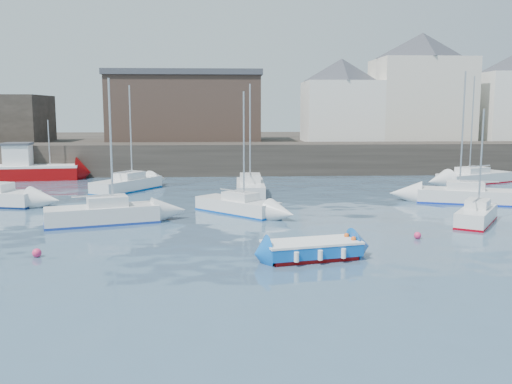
{
  "coord_description": "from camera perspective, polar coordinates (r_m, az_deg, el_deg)",
  "views": [
    {
      "loc": [
        -1.88,
        -20.89,
        6.27
      ],
      "look_at": [
        0.0,
        12.0,
        1.5
      ],
      "focal_mm": 40.0,
      "sensor_mm": 36.0,
      "label": 1
    }
  ],
  "objects": [
    {
      "name": "sailboat_b",
      "position": [
        34.8,
        -1.85,
        -1.35
      ],
      "size": [
        5.3,
        5.34,
        7.33
      ],
      "color": "silver",
      "rests_on": "ground"
    },
    {
      "name": "bldg_east_d",
      "position": [
        63.72,
        8.5,
        9.13
      ],
      "size": [
        11.14,
        11.14,
        8.95
      ],
      "color": "white",
      "rests_on": "land_strip"
    },
    {
      "name": "buoy_mid",
      "position": [
        29.12,
        15.84,
        -4.51
      ],
      "size": [
        0.35,
        0.35,
        0.35
      ],
      "primitive_type": "sphere",
      "color": "#E42D62",
      "rests_on": "ground"
    },
    {
      "name": "buoy_near",
      "position": [
        26.37,
        -21.05,
        -6.08
      ],
      "size": [
        0.39,
        0.39,
        0.39
      ],
      "primitive_type": "sphere",
      "color": "#E42D62",
      "rests_on": "ground"
    },
    {
      "name": "sailboat_a",
      "position": [
        32.64,
        -15.07,
        -2.12
      ],
      "size": [
        6.42,
        3.73,
        7.96
      ],
      "color": "silver",
      "rests_on": "ground"
    },
    {
      "name": "blue_dinghy",
      "position": [
        24.32,
        5.57,
        -5.69
      ],
      "size": [
        4.39,
        2.65,
        0.78
      ],
      "color": "#860607",
      "rests_on": "ground"
    },
    {
      "name": "fishing_boat",
      "position": [
        55.47,
        -21.7,
        2.24
      ],
      "size": [
        8.37,
        3.9,
        5.36
      ],
      "color": "#860607",
      "rests_on": "ground"
    },
    {
      "name": "bldg_east_a",
      "position": [
        66.64,
        16.16,
        10.1
      ],
      "size": [
        13.36,
        13.36,
        11.8
      ],
      "color": "beige",
      "rests_on": "land_strip"
    },
    {
      "name": "warehouse",
      "position": [
        64.03,
        -7.03,
        8.49
      ],
      "size": [
        16.4,
        10.4,
        7.6
      ],
      "color": "#3D2D26",
      "rests_on": "land_strip"
    },
    {
      "name": "sailboat_h",
      "position": [
        45.42,
        -12.75,
        0.77
      ],
      "size": [
        5.01,
        6.44,
        8.13
      ],
      "color": "silver",
      "rests_on": "ground"
    },
    {
      "name": "land_strip",
      "position": [
        74.08,
        -1.81,
        4.46
      ],
      "size": [
        90.0,
        32.0,
        2.8
      ],
      "primitive_type": "cube",
      "color": "#28231E",
      "rests_on": "ground"
    },
    {
      "name": "sailboat_c",
      "position": [
        33.94,
        21.2,
        -2.15
      ],
      "size": [
        3.94,
        4.83,
        6.31
      ],
      "color": "silver",
      "rests_on": "ground"
    },
    {
      "name": "quay_wall",
      "position": [
        56.13,
        -1.34,
        3.36
      ],
      "size": [
        90.0,
        5.0,
        3.0
      ],
      "primitive_type": "cube",
      "color": "#28231E",
      "rests_on": "ground"
    },
    {
      "name": "buoy_far",
      "position": [
        40.64,
        -3.4,
        -0.65
      ],
      "size": [
        0.36,
        0.36,
        0.36
      ],
      "primitive_type": "sphere",
      "color": "#E42D62",
      "rests_on": "ground"
    },
    {
      "name": "sailboat_g",
      "position": [
        52.33,
        21.0,
        1.37
      ],
      "size": [
        7.42,
        5.22,
        9.04
      ],
      "color": "silver",
      "rests_on": "ground"
    },
    {
      "name": "water",
      "position": [
        21.89,
        1.81,
        -8.41
      ],
      "size": [
        220.0,
        220.0,
        0.0
      ],
      "primitive_type": "plane",
      "color": "#2D4760",
      "rests_on": "ground"
    },
    {
      "name": "sailboat_f",
      "position": [
        41.78,
        -0.58,
        0.4
      ],
      "size": [
        2.15,
        6.29,
        8.12
      ],
      "color": "silver",
      "rests_on": "ground"
    },
    {
      "name": "sailboat_d",
      "position": [
        41.1,
        20.55,
        -0.31
      ],
      "size": [
        7.22,
        4.36,
        8.78
      ],
      "color": "silver",
      "rests_on": "ground"
    }
  ]
}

